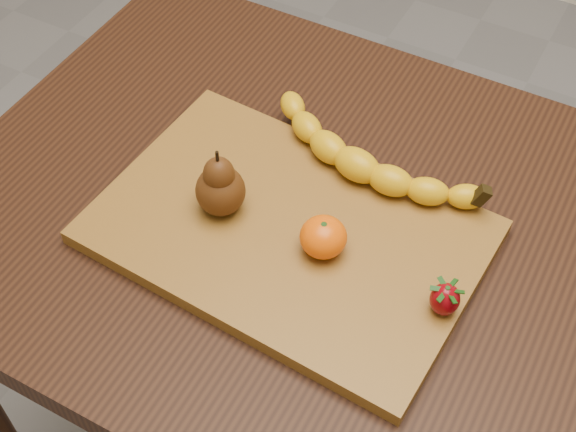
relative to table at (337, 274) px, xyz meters
The scene contains 6 objects.
table is the anchor object (origin of this frame).
cutting_board 0.13m from the table, 138.01° to the right, with size 0.45×0.30×0.02m, color brown.
banana 0.15m from the table, 100.95° to the left, with size 0.26×0.07×0.04m, color #EDB40B, non-canonical shape.
pear 0.22m from the table, 157.62° to the right, with size 0.06×0.06×0.09m, color #4B260C, non-canonical shape.
mandarin 0.15m from the table, 87.38° to the right, with size 0.05×0.05×0.05m, color #FA5A02.
strawberry 0.22m from the table, 23.02° to the right, with size 0.03×0.03×0.04m, color maroon, non-canonical shape.
Camera 1 is at (0.24, -0.57, 1.52)m, focal length 50.00 mm.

